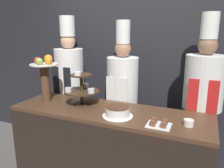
{
  "coord_description": "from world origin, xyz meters",
  "views": [
    {
      "loc": [
        0.86,
        -1.58,
        1.7
      ],
      "look_at": [
        0.0,
        0.41,
        1.17
      ],
      "focal_mm": 35.0,
      "sensor_mm": 36.0,
      "label": 1
    }
  ],
  "objects_px": {
    "chef_center_left": "(122,92)",
    "chef_center_right": "(202,98)",
    "tiered_stand": "(82,89)",
    "cup_white": "(189,123)",
    "chef_left": "(70,82)",
    "cake_round": "(118,112)",
    "cake_square_tray": "(159,124)",
    "fruit_pedestal": "(45,74)"
  },
  "relations": [
    {
      "from": "chef_left",
      "to": "cup_white",
      "type": "bearing_deg",
      "value": -20.23
    },
    {
      "from": "cake_round",
      "to": "chef_center_left",
      "type": "bearing_deg",
      "value": 106.87
    },
    {
      "from": "cake_round",
      "to": "chef_left",
      "type": "distance_m",
      "value": 1.13
    },
    {
      "from": "fruit_pedestal",
      "to": "chef_center_left",
      "type": "xyz_separation_m",
      "value": [
        0.73,
        0.51,
        -0.27
      ]
    },
    {
      "from": "tiered_stand",
      "to": "chef_center_left",
      "type": "height_order",
      "value": "chef_center_left"
    },
    {
      "from": "cake_round",
      "to": "chef_center_left",
      "type": "distance_m",
      "value": 0.65
    },
    {
      "from": "chef_center_right",
      "to": "chef_center_left",
      "type": "bearing_deg",
      "value": 180.0
    },
    {
      "from": "cake_round",
      "to": "chef_center_right",
      "type": "distance_m",
      "value": 0.95
    },
    {
      "from": "chef_center_right",
      "to": "chef_left",
      "type": "bearing_deg",
      "value": 180.0
    },
    {
      "from": "cake_round",
      "to": "cake_square_tray",
      "type": "xyz_separation_m",
      "value": [
        0.4,
        -0.05,
        -0.03
      ]
    },
    {
      "from": "tiered_stand",
      "to": "cup_white",
      "type": "height_order",
      "value": "tiered_stand"
    },
    {
      "from": "chef_left",
      "to": "chef_center_left",
      "type": "distance_m",
      "value": 0.76
    },
    {
      "from": "cake_round",
      "to": "cup_white",
      "type": "bearing_deg",
      "value": 3.9
    },
    {
      "from": "tiered_stand",
      "to": "chef_center_left",
      "type": "relative_size",
      "value": 0.21
    },
    {
      "from": "chef_center_left",
      "to": "cup_white",
      "type": "bearing_deg",
      "value": -35.39
    },
    {
      "from": "fruit_pedestal",
      "to": "cup_white",
      "type": "height_order",
      "value": "fruit_pedestal"
    },
    {
      "from": "cake_round",
      "to": "chef_left",
      "type": "bearing_deg",
      "value": 146.64
    },
    {
      "from": "chef_left",
      "to": "chef_center_right",
      "type": "height_order",
      "value": "chef_left"
    },
    {
      "from": "fruit_pedestal",
      "to": "cake_square_tray",
      "type": "bearing_deg",
      "value": -7.08
    },
    {
      "from": "cake_square_tray",
      "to": "chef_left",
      "type": "height_order",
      "value": "chef_left"
    },
    {
      "from": "tiered_stand",
      "to": "cup_white",
      "type": "bearing_deg",
      "value": -5.93
    },
    {
      "from": "cake_square_tray",
      "to": "chef_center_right",
      "type": "relative_size",
      "value": 0.11
    },
    {
      "from": "cake_square_tray",
      "to": "chef_center_right",
      "type": "height_order",
      "value": "chef_center_right"
    },
    {
      "from": "tiered_stand",
      "to": "cup_white",
      "type": "distance_m",
      "value": 1.12
    },
    {
      "from": "cup_white",
      "to": "tiered_stand",
      "type": "bearing_deg",
      "value": 174.07
    },
    {
      "from": "chef_center_left",
      "to": "chef_center_right",
      "type": "distance_m",
      "value": 0.9
    },
    {
      "from": "tiered_stand",
      "to": "fruit_pedestal",
      "type": "distance_m",
      "value": 0.46
    },
    {
      "from": "tiered_stand",
      "to": "cake_round",
      "type": "distance_m",
      "value": 0.52
    },
    {
      "from": "chef_left",
      "to": "chef_center_left",
      "type": "relative_size",
      "value": 1.04
    },
    {
      "from": "cake_square_tray",
      "to": "cake_round",
      "type": "bearing_deg",
      "value": 172.26
    },
    {
      "from": "tiered_stand",
      "to": "cup_white",
      "type": "xyz_separation_m",
      "value": [
        1.11,
        -0.11,
        -0.15
      ]
    },
    {
      "from": "cup_white",
      "to": "chef_left",
      "type": "height_order",
      "value": "chef_left"
    },
    {
      "from": "tiered_stand",
      "to": "cake_round",
      "type": "relative_size",
      "value": 1.31
    },
    {
      "from": "tiered_stand",
      "to": "cake_square_tray",
      "type": "relative_size",
      "value": 1.88
    },
    {
      "from": "fruit_pedestal",
      "to": "chef_left",
      "type": "distance_m",
      "value": 0.55
    },
    {
      "from": "cake_round",
      "to": "chef_left",
      "type": "relative_size",
      "value": 0.15
    },
    {
      "from": "fruit_pedestal",
      "to": "cake_round",
      "type": "relative_size",
      "value": 1.81
    },
    {
      "from": "cup_white",
      "to": "chef_center_right",
      "type": "bearing_deg",
      "value": 81.44
    },
    {
      "from": "cup_white",
      "to": "chef_center_right",
      "type": "height_order",
      "value": "chef_center_right"
    },
    {
      "from": "cup_white",
      "to": "chef_center_left",
      "type": "bearing_deg",
      "value": 144.61
    },
    {
      "from": "cake_round",
      "to": "cup_white",
      "type": "height_order",
      "value": "cake_round"
    },
    {
      "from": "tiered_stand",
      "to": "chef_left",
      "type": "distance_m",
      "value": 0.66
    }
  ]
}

